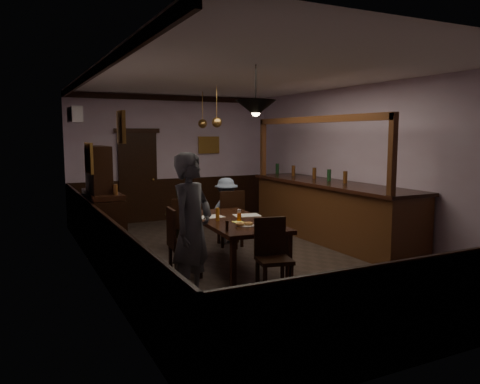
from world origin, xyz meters
TOP-DOWN VIEW (x-y plane):
  - room at (0.00, 0.00)m, footprint 5.01×8.01m
  - dining_table at (-0.50, -0.40)m, footprint 1.16×2.27m
  - chair_far_left at (-0.87, 0.91)m, footprint 0.51×0.51m
  - chair_far_right at (0.03, 0.83)m, footprint 0.55×0.55m
  - chair_near at (-0.58, -1.72)m, footprint 0.51×0.51m
  - chair_side at (-1.44, -0.53)m, footprint 0.47×0.47m
  - person_standing at (-1.63, -1.57)m, footprint 0.81×0.76m
  - person_seated_left at (-0.83, 1.18)m, footprint 0.61×0.51m
  - person_seated_right at (0.06, 1.12)m, footprint 0.82×0.49m
  - newspaper_left at (-0.75, -0.02)m, footprint 0.44×0.33m
  - newspaper_right at (-0.15, -0.17)m, footprint 0.47×0.37m
  - napkin at (-0.53, -0.60)m, footprint 0.16×0.16m
  - saucer at (-0.27, -0.93)m, footprint 0.15×0.15m
  - coffee_cup at (-0.23, -0.99)m, footprint 0.09×0.09m
  - pastry_plate at (-0.55, -0.95)m, footprint 0.22×0.22m
  - pastry_ring_a at (-0.65, -0.92)m, footprint 0.13×0.13m
  - pastry_ring_b at (-0.52, -0.94)m, footprint 0.13×0.13m
  - soda_can at (-0.47, -0.53)m, footprint 0.07×0.07m
  - beer_glass at (-0.77, -0.37)m, footprint 0.06×0.06m
  - water_glass at (-0.39, -0.36)m, footprint 0.06×0.06m
  - pepper_mill at (-0.95, -1.12)m, footprint 0.04×0.04m
  - sideboard at (-2.21, 1.22)m, footprint 0.51×1.42m
  - bar_counter at (1.99, 0.44)m, footprint 1.00×4.29m
  - door_back at (-0.90, 3.95)m, footprint 0.90×0.06m
  - ac_unit at (-2.38, 2.90)m, footprint 0.20×0.85m
  - picture_left_small at (-2.46, -1.60)m, footprint 0.04×0.28m
  - picture_left_large at (-2.46, 0.80)m, footprint 0.04×0.62m
  - picture_back at (0.90, 3.96)m, footprint 0.55×0.04m
  - pendant_iron at (-0.55, -1.20)m, footprint 0.56×0.56m
  - pendant_brass_mid at (0.10, 1.62)m, footprint 0.20×0.20m
  - pendant_brass_far at (0.30, 2.86)m, footprint 0.20×0.20m

SIDE VIEW (x-z plane):
  - chair_far_left at x=-0.87m, z-range 0.05..1.00m
  - chair_near at x=-0.58m, z-range 0.05..1.03m
  - chair_side at x=-1.44m, z-range 0.05..1.07m
  - person_seated_left at x=-0.83m, z-range 0.00..1.14m
  - chair_far_right at x=0.03m, z-range 0.05..1.10m
  - bar_counter at x=1.99m, z-range -0.59..1.81m
  - person_seated_right at x=0.06m, z-range 0.00..1.25m
  - dining_table at x=-0.50m, z-range 0.31..1.06m
  - sideboard at x=-2.21m, z-range -0.19..1.69m
  - napkin at x=-0.53m, z-range 0.75..0.75m
  - newspaper_left at x=-0.75m, z-range 0.75..0.76m
  - newspaper_right at x=-0.15m, z-range 0.75..0.76m
  - saucer at x=-0.27m, z-range 0.75..0.76m
  - pastry_plate at x=-0.55m, z-range 0.75..0.76m
  - pastry_ring_a at x=-0.65m, z-range 0.77..0.81m
  - pastry_ring_b at x=-0.52m, z-range 0.77..0.81m
  - coffee_cup at x=-0.23m, z-range 0.76..0.84m
  - soda_can at x=-0.47m, z-range 0.75..0.87m
  - pepper_mill at x=-0.95m, z-range 0.75..0.89m
  - water_glass at x=-0.39m, z-range 0.75..0.90m
  - beer_glass at x=-0.77m, z-range 0.75..0.95m
  - person_standing at x=-1.63m, z-range 0.00..1.86m
  - door_back at x=-0.90m, z-range 0.00..2.10m
  - room at x=0.00m, z-range -0.01..3.01m
  - picture_left_large at x=-2.46m, z-range 1.46..1.94m
  - picture_back at x=0.90m, z-range 1.59..2.01m
  - picture_left_small at x=-2.46m, z-range 1.97..2.33m
  - pendant_brass_mid at x=0.10m, z-range 1.89..2.70m
  - pendant_brass_far at x=0.30m, z-range 1.89..2.70m
  - pendant_iron at x=-0.55m, z-range 2.07..2.76m
  - ac_unit at x=-2.38m, z-range 2.30..2.60m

